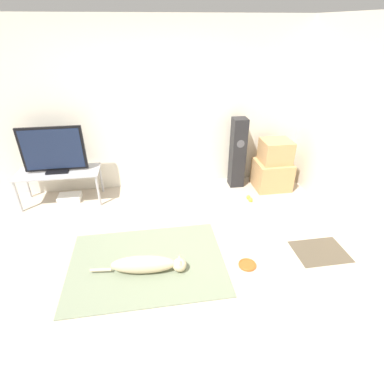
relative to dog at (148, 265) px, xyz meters
The scene contains 14 objects.
ground_plane 0.13m from the dog, 26.08° to the left, with size 12.00×12.00×0.00m, color #B2A38E.
wall_back 2.43m from the dog, 88.39° to the left, with size 8.00×0.06×2.55m.
area_rug 0.18m from the dog, 94.78° to the left, with size 1.77×1.28×0.01m.
dog is the anchor object (origin of this frame).
frisbee 1.13m from the dog, ahead, with size 0.21×0.21×0.03m.
cardboard_box_lower 2.71m from the dog, 38.82° to the left, with size 0.56×0.52×0.46m.
cardboard_box_upper 2.77m from the dog, 38.80° to the left, with size 0.46×0.42×0.36m.
floor_speaker 2.46m from the dog, 50.41° to the left, with size 0.23×0.23×1.15m.
tv_stand 2.18m from the dog, 125.27° to the left, with size 1.18×0.49×0.51m.
tv 2.27m from the dog, 125.23° to the left, with size 0.88×0.20×0.68m.
tennis_ball_by_boxes 2.06m from the dog, 38.35° to the left, with size 0.07×0.07×0.07m.
tennis_ball_near_speaker 2.11m from the dog, 40.14° to the left, with size 0.07×0.07×0.07m.
game_console 2.12m from the dog, 123.42° to the left, with size 0.34×0.24×0.09m.
door_mat 2.08m from the dog, ahead, with size 0.63×0.48×0.01m.
Camera 1 is at (0.03, -2.54, 2.43)m, focal length 28.00 mm.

